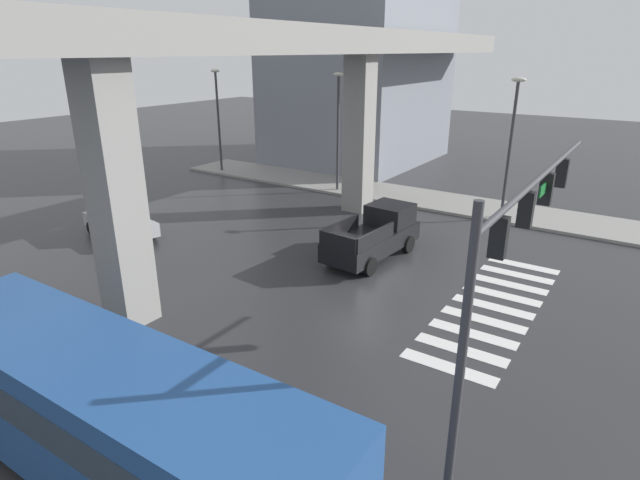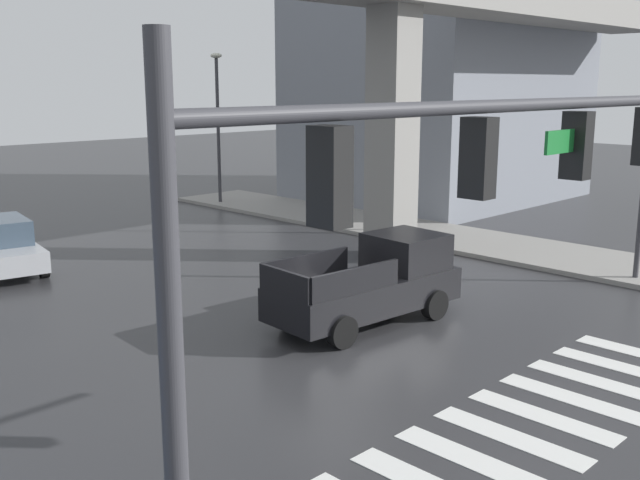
{
  "view_description": "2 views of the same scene",
  "coord_description": "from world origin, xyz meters",
  "views": [
    {
      "loc": [
        -16.74,
        -9.17,
        8.48
      ],
      "look_at": [
        -0.93,
        1.33,
        1.42
      ],
      "focal_mm": 28.8,
      "sensor_mm": 36.0,
      "label": 1
    },
    {
      "loc": [
        -11.4,
        -11.09,
        5.83
      ],
      "look_at": [
        1.47,
        1.75,
        1.94
      ],
      "focal_mm": 41.08,
      "sensor_mm": 36.0,
      "label": 2
    }
  ],
  "objects": [
    {
      "name": "ground_plane",
      "position": [
        0.0,
        0.0,
        0.0
      ],
      "size": [
        120.0,
        120.0,
        0.0
      ],
      "primitive_type": "plane",
      "color": "#2D2D30"
    },
    {
      "name": "street_lamp_mid_block",
      "position": [
        10.28,
        7.45,
        4.56
      ],
      "size": [
        0.44,
        0.7,
        7.24
      ],
      "color": "#38383D",
      "rests_on": "ground"
    },
    {
      "name": "crosswalk_stripes",
      "position": [
        -0.0,
        -5.35,
        0.01
      ],
      "size": [
        9.35,
        2.8,
        0.01
      ],
      "color": "silver",
      "rests_on": "ground"
    },
    {
      "name": "street_lamp_far_north",
      "position": [
        10.28,
        17.47,
        4.56
      ],
      "size": [
        0.44,
        0.7,
        7.24
      ],
      "color": "#38383D",
      "rests_on": "ground"
    },
    {
      "name": "sedan_silver",
      "position": [
        -2.62,
        11.74,
        0.85
      ],
      "size": [
        2.52,
        4.55,
        1.72
      ],
      "color": "#A8AAAF",
      "rests_on": "ground"
    },
    {
      "name": "sidewalk_east",
      "position": [
        11.48,
        2.0,
        0.07
      ],
      "size": [
        4.0,
        36.0,
        0.15
      ],
      "primitive_type": "cube",
      "color": "gray",
      "rests_on": "ground"
    },
    {
      "name": "traffic_signal_mast",
      "position": [
        -5.03,
        -6.91,
        4.66
      ],
      "size": [
        10.89,
        0.32,
        6.2
      ],
      "color": "#38383D",
      "rests_on": "ground"
    },
    {
      "name": "pickup_truck",
      "position": [
        1.95,
        0.34,
        0.99
      ],
      "size": [
        5.23,
        2.38,
        2.08
      ],
      "color": "black",
      "rests_on": "ground"
    }
  ]
}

